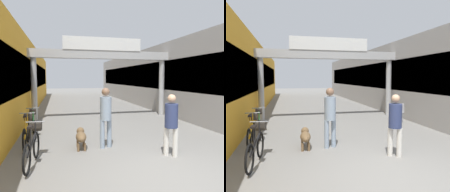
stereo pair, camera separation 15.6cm
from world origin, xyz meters
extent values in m
plane|color=gray|center=(0.00, 0.00, 0.00)|extent=(80.00, 80.00, 0.00)
cube|color=gold|center=(-5.10, 11.00, 2.02)|extent=(3.00, 26.00, 4.04)
cube|color=black|center=(-3.62, 11.00, 2.22)|extent=(0.04, 23.40, 1.62)
cube|color=#9E9993|center=(5.10, 11.00, 2.02)|extent=(3.00, 26.00, 4.04)
cube|color=black|center=(3.62, 11.00, 2.22)|extent=(0.04, 23.40, 1.62)
cylinder|color=#B2B2B2|center=(-3.35, 7.05, 1.52)|extent=(0.28, 0.28, 3.04)
cylinder|color=#B2B2B2|center=(3.35, 7.05, 1.52)|extent=(0.28, 0.28, 3.04)
cube|color=#B2B2B2|center=(0.00, 7.05, 3.25)|extent=(7.40, 0.44, 0.41)
cube|color=white|center=(0.00, 6.85, 3.77)|extent=(3.96, 0.10, 0.64)
cylinder|color=#8C9EB2|center=(-1.00, 2.16, 0.42)|extent=(0.18, 0.18, 0.83)
cylinder|color=#8C9EB2|center=(-0.77, 2.24, 0.42)|extent=(0.18, 0.18, 0.83)
cylinder|color=#8C9EB2|center=(-0.88, 2.20, 1.17)|extent=(0.43, 0.43, 0.69)
sphere|color=#8C664C|center=(-0.88, 2.20, 1.67)|extent=(0.30, 0.30, 0.23)
cylinder|color=silver|center=(0.55, 1.18, 0.38)|extent=(0.20, 0.20, 0.77)
cylinder|color=silver|center=(0.73, 1.02, 0.38)|extent=(0.20, 0.20, 0.77)
cylinder|color=navy|center=(0.64, 1.10, 1.08)|extent=(0.48, 0.48, 0.63)
sphere|color=tan|center=(0.64, 1.10, 1.54)|extent=(0.31, 0.31, 0.22)
ellipsoid|color=brown|center=(-1.61, 2.24, 0.36)|extent=(0.33, 0.70, 0.28)
sphere|color=brown|center=(-1.60, 2.55, 0.46)|extent=(0.25, 0.25, 0.23)
sphere|color=white|center=(-1.60, 2.45, 0.35)|extent=(0.17, 0.17, 0.17)
cylinder|color=brown|center=(-1.69, 2.45, 0.11)|extent=(0.07, 0.07, 0.22)
cylinder|color=brown|center=(-1.51, 2.44, 0.11)|extent=(0.07, 0.07, 0.22)
cylinder|color=brown|center=(-1.71, 2.04, 0.11)|extent=(0.07, 0.07, 0.22)
cylinder|color=brown|center=(-1.53, 2.03, 0.11)|extent=(0.07, 0.07, 0.22)
torus|color=black|center=(-2.81, 1.82, 0.34)|extent=(0.12, 0.67, 0.67)
torus|color=black|center=(-2.91, 0.81, 0.34)|extent=(0.12, 0.67, 0.67)
cube|color=black|center=(-2.86, 1.31, 0.52)|extent=(0.13, 0.94, 0.34)
cylinder|color=black|center=(-2.87, 1.19, 0.74)|extent=(0.04, 0.04, 0.42)
cube|color=black|center=(-2.87, 1.19, 0.96)|extent=(0.12, 0.23, 0.05)
cylinder|color=black|center=(-2.82, 1.76, 0.72)|extent=(0.04, 0.04, 0.46)
cylinder|color=gray|center=(-2.82, 1.76, 0.96)|extent=(0.46, 0.07, 0.03)
cube|color=#332D28|center=(-2.80, 1.96, 0.80)|extent=(0.26, 0.22, 0.20)
torus|color=black|center=(-3.20, 3.35, 0.34)|extent=(0.07, 0.67, 0.67)
torus|color=black|center=(-3.17, 2.33, 0.34)|extent=(0.07, 0.67, 0.67)
cube|color=gold|center=(-3.19, 2.84, 0.52)|extent=(0.06, 0.94, 0.34)
cylinder|color=gold|center=(-3.18, 2.72, 0.74)|extent=(0.03, 0.03, 0.42)
cube|color=black|center=(-3.18, 2.72, 0.96)|extent=(0.11, 0.22, 0.05)
cylinder|color=gold|center=(-3.20, 3.29, 0.72)|extent=(0.03, 0.03, 0.46)
cylinder|color=gray|center=(-3.20, 3.29, 0.96)|extent=(0.46, 0.04, 0.03)
cube|color=#332D28|center=(-3.21, 3.49, 0.80)|extent=(0.25, 0.21, 0.20)
torus|color=black|center=(-3.16, 4.52, 0.34)|extent=(0.14, 0.67, 0.67)
torus|color=black|center=(-3.02, 3.51, 0.34)|extent=(0.14, 0.67, 0.67)
cube|color=#338C4C|center=(-3.09, 4.01, 0.52)|extent=(0.17, 0.94, 0.34)
cylinder|color=#338C4C|center=(-3.08, 3.89, 0.74)|extent=(0.04, 0.04, 0.42)
cube|color=black|center=(-3.08, 3.89, 0.96)|extent=(0.13, 0.23, 0.05)
cylinder|color=#338C4C|center=(-3.16, 4.46, 0.72)|extent=(0.04, 0.04, 0.46)
cylinder|color=gray|center=(-3.16, 4.46, 0.96)|extent=(0.46, 0.09, 0.03)
cube|color=#332D28|center=(-3.18, 4.65, 0.80)|extent=(0.27, 0.23, 0.20)
cylinder|color=gray|center=(-0.80, 3.27, 0.43)|extent=(0.10, 0.10, 0.86)
sphere|color=gray|center=(-0.80, 3.27, 0.89)|extent=(0.10, 0.10, 0.10)
cylinder|color=gray|center=(2.68, 5.22, 0.23)|extent=(0.04, 0.04, 0.45)
cylinder|color=gray|center=(2.99, 5.36, 0.23)|extent=(0.04, 0.04, 0.45)
cylinder|color=gray|center=(2.82, 4.91, 0.23)|extent=(0.04, 0.04, 0.45)
cylinder|color=gray|center=(3.13, 5.05, 0.23)|extent=(0.04, 0.04, 0.45)
cube|color=silver|center=(2.90, 5.14, 0.47)|extent=(0.53, 0.53, 0.04)
cube|color=silver|center=(2.98, 4.97, 0.69)|extent=(0.38, 0.20, 0.40)
camera|label=1|loc=(-2.24, -4.02, 2.07)|focal=35.00mm
camera|label=2|loc=(-2.09, -4.05, 2.07)|focal=35.00mm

